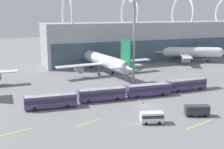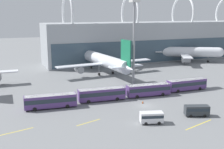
{
  "view_description": "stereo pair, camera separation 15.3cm",
  "coord_description": "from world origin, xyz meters",
  "views": [
    {
      "loc": [
        -33.31,
        -59.58,
        22.96
      ],
      "look_at": [
        -0.77,
        20.28,
        4.0
      ],
      "focal_mm": 45.0,
      "sensor_mm": 36.0,
      "label": 1
    },
    {
      "loc": [
        -33.17,
        -59.63,
        22.96
      ],
      "look_at": [
        -0.77,
        20.28,
        4.0
      ],
      "focal_mm": 45.0,
      "sensor_mm": 36.0,
      "label": 2
    }
  ],
  "objects": [
    {
      "name": "ground_plane",
      "position": [
        0.0,
        0.0,
        0.0
      ],
      "size": [
        440.0,
        440.0,
        0.0
      ],
      "primitive_type": "plane",
      "color": "slate"
    },
    {
      "name": "floodlight_mast",
      "position": [
        7.09,
        20.99,
        16.36
      ],
      "size": [
        2.66,
        2.66,
        26.88
      ],
      "color": "gray",
      "rests_on": "ground_plane"
    },
    {
      "name": "shuttle_bus_0",
      "position": [
        -22.41,
        7.02,
        1.98
      ],
      "size": [
        12.78,
        3.91,
        3.38
      ],
      "rotation": [
        0.0,
        0.0,
        -0.09
      ],
      "color": "#56387A",
      "rests_on": "ground_plane"
    },
    {
      "name": "airliner_at_gate_far",
      "position": [
        3.66,
        37.96,
        5.28
      ],
      "size": [
        38.48,
        41.1,
        14.46
      ],
      "rotation": [
        0.0,
        0.0,
        1.67
      ],
      "color": "silver",
      "rests_on": "ground_plane"
    },
    {
      "name": "shuttle_bus_2",
      "position": [
        4.9,
        7.04,
        1.98
      ],
      "size": [
        12.77,
        3.81,
        3.38
      ],
      "rotation": [
        0.0,
        0.0,
        -0.09
      ],
      "color": "#56387A",
      "rests_on": "ground_plane"
    },
    {
      "name": "airliner_parked_remote",
      "position": [
        48.6,
        49.73,
        4.9
      ],
      "size": [
        31.51,
        28.99,
        15.08
      ],
      "rotation": [
        0.0,
        0.0,
        5.79
      ],
      "color": "silver",
      "rests_on": "ground_plane"
    },
    {
      "name": "lane_stripe_0",
      "position": [
        4.56,
        -15.27,
        0.0
      ],
      "size": [
        8.61,
        2.72,
        0.01
      ],
      "primitive_type": "cube",
      "rotation": [
        0.0,
        0.0,
        0.28
      ],
      "color": "yellow",
      "rests_on": "ground_plane"
    },
    {
      "name": "lane_stripe_1",
      "position": [
        -33.36,
        -5.04,
        0.0
      ],
      "size": [
        10.97,
        2.83,
        0.01
      ],
      "primitive_type": "cube",
      "rotation": [
        0.0,
        0.0,
        0.23
      ],
      "color": "yellow",
      "rests_on": "ground_plane"
    },
    {
      "name": "lane_stripe_5",
      "position": [
        -16.57,
        -5.35,
        0.0
      ],
      "size": [
        5.91,
        2.06,
        0.01
      ],
      "primitive_type": "cube",
      "rotation": [
        0.0,
        0.0,
        0.3
      ],
      "color": "yellow",
      "rests_on": "ground_plane"
    },
    {
      "name": "shuttle_bus_1",
      "position": [
        -8.75,
        7.84,
        1.98
      ],
      "size": [
        12.76,
        3.75,
        3.38
      ],
      "rotation": [
        0.0,
        0.0,
        -0.08
      ],
      "color": "#56387A",
      "rests_on": "ground_plane"
    },
    {
      "name": "service_van_crossing",
      "position": [
        -4.32,
        -10.8,
        1.44
      ],
      "size": [
        5.26,
        3.4,
        2.45
      ],
      "rotation": [
        0.0,
        0.0,
        2.86
      ],
      "color": "silver",
      "rests_on": "ground_plane"
    },
    {
      "name": "lane_stripe_4",
      "position": [
        4.02,
        12.89,
        0.0
      ],
      "size": [
        10.02,
        1.76,
        0.01
      ],
      "primitive_type": "cube",
      "rotation": [
        0.0,
        0.0,
        -0.15
      ],
      "color": "yellow",
      "rests_on": "ground_plane"
    },
    {
      "name": "terminal_building",
      "position": [
        55.3,
        62.53,
        9.77
      ],
      "size": [
        141.11,
        19.37,
        31.95
      ],
      "color": "#9EA3A8",
      "rests_on": "ground_plane"
    },
    {
      "name": "service_van_foreground",
      "position": [
        7.39,
        -10.87,
        1.43
      ],
      "size": [
        5.79,
        3.77,
        2.44
      ],
      "rotation": [
        0.0,
        0.0,
        2.79
      ],
      "color": "#2D3338",
      "rests_on": "ground_plane"
    },
    {
      "name": "shuttle_bus_3",
      "position": [
        18.56,
        7.87,
        1.98
      ],
      "size": [
        12.63,
        3.0,
        3.38
      ],
      "rotation": [
        0.0,
        0.0,
        -0.02
      ],
      "color": "#56387A",
      "rests_on": "ground_plane"
    },
    {
      "name": "traffic_cone_0",
      "position": [
        0.44,
        1.92,
        0.3
      ],
      "size": [
        0.58,
        0.58,
        0.62
      ],
      "color": "black",
      "rests_on": "ground_plane"
    }
  ]
}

